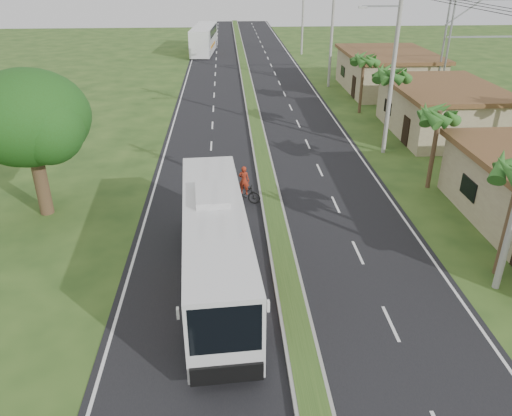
{
  "coord_description": "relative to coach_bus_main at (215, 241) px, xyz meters",
  "views": [
    {
      "loc": [
        -2.37,
        -14.23,
        12.1
      ],
      "look_at": [
        -1.11,
        6.29,
        1.8
      ],
      "focal_mm": 35.0,
      "sensor_mm": 36.0,
      "label": 1
    }
  ],
  "objects": [
    {
      "name": "coach_bus_far",
      "position": [
        -2.25,
        57.37,
        -0.01
      ],
      "size": [
        3.66,
        12.5,
        3.59
      ],
      "rotation": [
        0.0,
        0.0,
        -0.08
      ],
      "color": "white",
      "rests_on": "ground"
    },
    {
      "name": "lane_edge_right",
      "position": [
        9.64,
        17.05,
        -2.05
      ],
      "size": [
        0.12,
        160.0,
        0.01
      ],
      "primitive_type": "cube",
      "color": "silver",
      "rests_on": "ground"
    },
    {
      "name": "shop_mid",
      "position": [
        16.94,
        19.05,
        -0.19
      ],
      "size": [
        7.6,
        10.6,
        3.67
      ],
      "color": "#9A8868",
      "rests_on": "ground"
    },
    {
      "name": "road_asphalt",
      "position": [
        2.94,
        17.05,
        -2.04
      ],
      "size": [
        14.0,
        160.0,
        0.02
      ],
      "primitive_type": "cube",
      "color": "black",
      "rests_on": "ground"
    },
    {
      "name": "ground",
      "position": [
        2.94,
        -2.95,
        -2.05
      ],
      "size": [
        180.0,
        180.0,
        0.0
      ],
      "primitive_type": "plane",
      "color": "#274519",
      "rests_on": "ground"
    },
    {
      "name": "coach_bus_main",
      "position": [
        0.0,
        0.0,
        0.0
      ],
      "size": [
        3.14,
        11.65,
        3.72
      ],
      "rotation": [
        0.0,
        0.0,
        0.07
      ],
      "color": "silver",
      "rests_on": "ground"
    },
    {
      "name": "palm_verge_b",
      "position": [
        12.34,
        9.05,
        2.31
      ],
      "size": [
        2.4,
        2.4,
        5.05
      ],
      "color": "#473321",
      "rests_on": "ground"
    },
    {
      "name": "palm_verge_c",
      "position": [
        11.74,
        16.05,
        3.07
      ],
      "size": [
        2.4,
        2.4,
        5.85
      ],
      "color": "#473321",
      "rests_on": "ground"
    },
    {
      "name": "shade_tree",
      "position": [
        -9.17,
        7.07,
        2.98
      ],
      "size": [
        6.3,
        6.0,
        7.54
      ],
      "color": "#473321",
      "rests_on": "ground"
    },
    {
      "name": "median_strip",
      "position": [
        2.94,
        17.05,
        -1.95
      ],
      "size": [
        1.2,
        160.0,
        0.18
      ],
      "color": "gray",
      "rests_on": "ground"
    },
    {
      "name": "motorcyclist",
      "position": [
        1.44,
        7.59,
        -1.28
      ],
      "size": [
        1.92,
        1.04,
        2.18
      ],
      "rotation": [
        0.0,
        0.0,
        -0.3
      ],
      "color": "black",
      "rests_on": "ground"
    },
    {
      "name": "utility_pole_c",
      "position": [
        11.44,
        35.05,
        3.62
      ],
      "size": [
        1.6,
        0.28,
        11.0
      ],
      "color": "gray",
      "rests_on": "ground"
    },
    {
      "name": "shop_far",
      "position": [
        16.94,
        33.05,
        -0.12
      ],
      "size": [
        8.6,
        11.6,
        3.82
      ],
      "color": "#9A8868",
      "rests_on": "ground"
    },
    {
      "name": "billboard_lattice",
      "position": [
        24.94,
        27.05,
        4.78
      ],
      "size": [
        10.18,
        1.18,
        12.07
      ],
      "color": "gray",
      "rests_on": "ground"
    },
    {
      "name": "palm_verge_d",
      "position": [
        12.24,
        25.05,
        2.5
      ],
      "size": [
        2.4,
        2.4,
        5.25
      ],
      "color": "#473321",
      "rests_on": "ground"
    },
    {
      "name": "utility_pole_d",
      "position": [
        11.44,
        55.05,
        3.37
      ],
      "size": [
        1.6,
        0.28,
        10.5
      ],
      "color": "gray",
      "rests_on": "ground"
    },
    {
      "name": "lane_edge_left",
      "position": [
        -3.76,
        17.05,
        -2.05
      ],
      "size": [
        0.12,
        160.0,
        0.01
      ],
      "primitive_type": "cube",
      "color": "silver",
      "rests_on": "ground"
    },
    {
      "name": "utility_pole_b",
      "position": [
        11.42,
        15.05,
        4.21
      ],
      "size": [
        3.2,
        0.28,
        12.0
      ],
      "color": "gray",
      "rests_on": "ground"
    }
  ]
}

